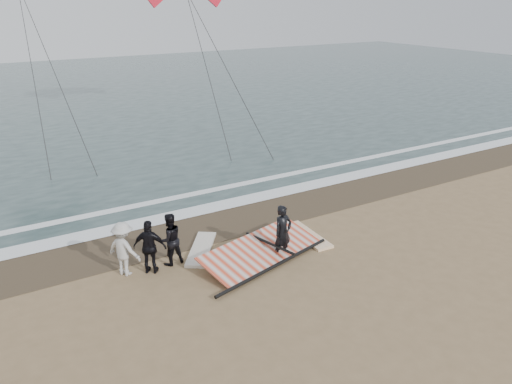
{
  "coord_description": "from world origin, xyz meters",
  "views": [
    {
      "loc": [
        -8.32,
        -10.51,
        7.8
      ],
      "look_at": [
        -0.28,
        3.0,
        1.6
      ],
      "focal_mm": 35.0,
      "sensor_mm": 36.0,
      "label": 1
    }
  ],
  "objects_px": {
    "board_cream": "(201,249)",
    "sail_rig": "(258,251)",
    "man_main": "(283,232)",
    "board_white": "(307,235)"
  },
  "relations": [
    {
      "from": "board_cream",
      "to": "sail_rig",
      "type": "height_order",
      "value": "sail_rig"
    },
    {
      "from": "man_main",
      "to": "sail_rig",
      "type": "relative_size",
      "value": 0.38
    },
    {
      "from": "board_white",
      "to": "sail_rig",
      "type": "bearing_deg",
      "value": -167.62
    },
    {
      "from": "man_main",
      "to": "board_cream",
      "type": "height_order",
      "value": "man_main"
    },
    {
      "from": "man_main",
      "to": "board_cream",
      "type": "bearing_deg",
      "value": 132.21
    },
    {
      "from": "board_cream",
      "to": "sail_rig",
      "type": "distance_m",
      "value": 1.92
    },
    {
      "from": "man_main",
      "to": "board_white",
      "type": "relative_size",
      "value": 0.79
    },
    {
      "from": "board_cream",
      "to": "board_white",
      "type": "bearing_deg",
      "value": 20.29
    },
    {
      "from": "man_main",
      "to": "sail_rig",
      "type": "bearing_deg",
      "value": 140.01
    },
    {
      "from": "board_white",
      "to": "man_main",
      "type": "bearing_deg",
      "value": -150.12
    }
  ]
}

